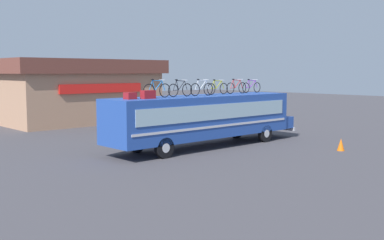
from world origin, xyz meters
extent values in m
plane|color=#423F44|center=(0.00, 0.00, 0.00)|extent=(120.00, 120.00, 0.00)
cube|color=#23479E|center=(0.00, 0.00, 1.75)|extent=(11.92, 2.56, 2.25)
cube|color=#23479E|center=(6.42, 0.00, 0.98)|extent=(0.93, 2.36, 0.72)
cube|color=#99B7C6|center=(0.00, -1.30, 2.07)|extent=(10.96, 0.04, 0.81)
cube|color=#99B7C6|center=(0.00, 1.30, 2.07)|extent=(10.96, 0.04, 0.81)
cube|color=silver|center=(0.00, -1.30, 1.30)|extent=(11.44, 0.03, 0.12)
cube|color=silver|center=(0.00, 1.30, 1.30)|extent=(11.44, 0.03, 0.12)
cube|color=silver|center=(6.94, 0.00, 0.54)|extent=(0.16, 2.44, 0.24)
cylinder|color=black|center=(4.05, -1.14, 0.51)|extent=(1.03, 0.28, 1.03)
cylinder|color=silver|center=(4.05, -1.14, 0.51)|extent=(0.46, 0.30, 0.46)
cylinder|color=black|center=(4.05, 1.14, 0.51)|extent=(1.03, 0.28, 1.03)
cylinder|color=silver|center=(4.05, 1.14, 0.51)|extent=(0.46, 0.30, 0.46)
cylinder|color=black|center=(-3.69, -1.14, 0.51)|extent=(1.03, 0.28, 1.03)
cylinder|color=silver|center=(-3.69, -1.14, 0.51)|extent=(0.46, 0.30, 0.46)
cylinder|color=black|center=(-3.69, 1.14, 0.51)|extent=(1.03, 0.28, 1.03)
cylinder|color=silver|center=(-3.69, 1.14, 0.51)|extent=(0.46, 0.30, 0.46)
cube|color=maroon|center=(-4.89, -0.05, 3.04)|extent=(0.50, 0.46, 0.33)
cube|color=maroon|center=(-4.02, -0.32, 3.08)|extent=(0.70, 0.36, 0.41)
torus|color=black|center=(-3.73, -0.01, 3.23)|extent=(0.72, 0.04, 0.72)
torus|color=black|center=(-2.71, -0.01, 3.23)|extent=(0.72, 0.04, 0.72)
cylinder|color=#197FDB|center=(-3.42, -0.01, 3.50)|extent=(0.20, 0.04, 0.51)
cylinder|color=#197FDB|center=(-3.12, -0.01, 3.49)|extent=(0.47, 0.04, 0.49)
cylinder|color=#197FDB|center=(-3.20, -0.01, 3.74)|extent=(0.61, 0.04, 0.07)
cylinder|color=#197FDB|center=(-3.53, -0.01, 3.24)|extent=(0.39, 0.03, 0.05)
cylinder|color=#197FDB|center=(-3.62, -0.01, 3.49)|extent=(0.25, 0.03, 0.53)
cylinder|color=#197FDB|center=(-2.80, -0.01, 3.48)|extent=(0.21, 0.03, 0.50)
cylinder|color=silver|center=(-2.89, -0.01, 3.77)|extent=(0.03, 0.44, 0.03)
ellipsoid|color=black|center=(-3.50, -0.01, 3.79)|extent=(0.20, 0.08, 0.06)
torus|color=black|center=(-2.12, 0.02, 3.22)|extent=(0.69, 0.04, 0.69)
torus|color=black|center=(-1.16, 0.02, 3.22)|extent=(0.69, 0.04, 0.69)
cylinder|color=black|center=(-1.83, 0.02, 3.48)|extent=(0.19, 0.04, 0.49)
cylinder|color=black|center=(-1.54, 0.02, 3.47)|extent=(0.45, 0.04, 0.48)
cylinder|color=black|center=(-1.62, 0.02, 3.71)|extent=(0.58, 0.04, 0.07)
cylinder|color=black|center=(-1.94, 0.02, 3.23)|extent=(0.37, 0.03, 0.05)
cylinder|color=black|center=(-2.02, 0.02, 3.47)|extent=(0.24, 0.03, 0.52)
cylinder|color=black|center=(-1.24, 0.02, 3.46)|extent=(0.20, 0.03, 0.48)
cylinder|color=silver|center=(-1.33, 0.02, 3.74)|extent=(0.03, 0.44, 0.03)
ellipsoid|color=black|center=(-1.91, 0.02, 3.76)|extent=(0.20, 0.08, 0.06)
torus|color=black|center=(-0.63, -0.04, 3.22)|extent=(0.70, 0.04, 0.70)
torus|color=black|center=(0.37, -0.04, 3.22)|extent=(0.70, 0.04, 0.70)
cylinder|color=white|center=(-0.33, -0.04, 3.48)|extent=(0.19, 0.04, 0.50)
cylinder|color=white|center=(-0.03, -0.04, 3.47)|extent=(0.46, 0.04, 0.48)
cylinder|color=white|center=(-0.11, -0.04, 3.71)|extent=(0.60, 0.04, 0.07)
cylinder|color=white|center=(-0.44, -0.04, 3.23)|extent=(0.38, 0.03, 0.05)
cylinder|color=white|center=(-0.52, -0.04, 3.47)|extent=(0.25, 0.03, 0.52)
cylinder|color=white|center=(0.28, -0.04, 3.46)|extent=(0.21, 0.03, 0.48)
cylinder|color=silver|center=(0.19, -0.04, 3.74)|extent=(0.03, 0.44, 0.03)
ellipsoid|color=black|center=(-0.41, -0.04, 3.77)|extent=(0.20, 0.08, 0.06)
torus|color=black|center=(1.01, 0.37, 3.20)|extent=(0.66, 0.04, 0.66)
torus|color=black|center=(2.05, 0.37, 3.20)|extent=(0.66, 0.04, 0.66)
cylinder|color=#B2B20C|center=(1.32, 0.37, 3.45)|extent=(0.20, 0.04, 0.47)
cylinder|color=#B2B20C|center=(1.63, 0.37, 3.44)|extent=(0.48, 0.04, 0.45)
cylinder|color=#B2B20C|center=(1.55, 0.37, 3.66)|extent=(0.62, 0.04, 0.07)
cylinder|color=#B2B20C|center=(1.21, 0.37, 3.21)|extent=(0.40, 0.03, 0.05)
cylinder|color=#B2B20C|center=(1.12, 0.37, 3.44)|extent=(0.25, 0.03, 0.49)
cylinder|color=#B2B20C|center=(1.95, 0.37, 3.43)|extent=(0.22, 0.03, 0.46)
cylinder|color=silver|center=(1.86, 0.37, 3.70)|extent=(0.03, 0.44, 0.03)
ellipsoid|color=black|center=(1.24, 0.37, 3.72)|extent=(0.20, 0.08, 0.06)
torus|color=black|center=(2.57, 0.32, 3.21)|extent=(0.67, 0.04, 0.67)
torus|color=black|center=(3.63, 0.32, 3.21)|extent=(0.67, 0.04, 0.67)
cylinder|color=red|center=(2.89, 0.32, 3.46)|extent=(0.20, 0.04, 0.48)
cylinder|color=red|center=(3.21, 0.32, 3.45)|extent=(0.49, 0.04, 0.46)
cylinder|color=red|center=(3.12, 0.32, 3.68)|extent=(0.64, 0.04, 0.07)
cylinder|color=red|center=(2.77, 0.32, 3.22)|extent=(0.40, 0.03, 0.05)
cylinder|color=red|center=(2.69, 0.32, 3.45)|extent=(0.26, 0.03, 0.50)
cylinder|color=red|center=(3.53, 0.32, 3.44)|extent=(0.22, 0.03, 0.47)
cylinder|color=silver|center=(3.44, 0.32, 3.72)|extent=(0.03, 0.44, 0.03)
ellipsoid|color=black|center=(2.80, 0.32, 3.74)|extent=(0.20, 0.08, 0.06)
torus|color=black|center=(4.10, 0.43, 3.20)|extent=(0.65, 0.04, 0.65)
torus|color=black|center=(5.16, 0.43, 3.20)|extent=(0.65, 0.04, 0.65)
cylinder|color=purple|center=(4.42, 0.43, 3.44)|extent=(0.20, 0.04, 0.46)
cylinder|color=purple|center=(4.74, 0.43, 3.42)|extent=(0.49, 0.04, 0.44)
cylinder|color=purple|center=(4.65, 0.43, 3.65)|extent=(0.64, 0.04, 0.07)
cylinder|color=purple|center=(4.30, 0.43, 3.21)|extent=(0.40, 0.03, 0.05)
cylinder|color=purple|center=(4.22, 0.43, 3.43)|extent=(0.26, 0.03, 0.48)
cylinder|color=purple|center=(5.07, 0.43, 3.41)|extent=(0.22, 0.03, 0.45)
cylinder|color=silver|center=(4.97, 0.43, 3.68)|extent=(0.03, 0.44, 0.03)
ellipsoid|color=black|center=(4.34, 0.43, 3.70)|extent=(0.20, 0.08, 0.06)
cube|color=tan|center=(1.42, 16.95, 2.02)|extent=(12.00, 8.33, 4.04)
cube|color=brown|center=(1.42, 16.95, 4.60)|extent=(12.96, 9.00, 1.11)
cube|color=red|center=(1.42, 12.68, 2.91)|extent=(7.20, 0.16, 0.70)
cone|color=orange|center=(4.61, -5.80, 0.33)|extent=(0.39, 0.39, 0.66)
camera|label=1|loc=(-17.70, -18.40, 4.19)|focal=43.39mm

